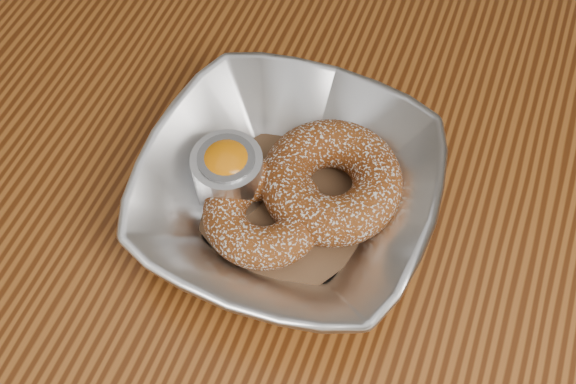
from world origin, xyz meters
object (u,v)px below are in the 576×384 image
(table, at_px, (366,222))
(donut_back, at_px, (331,181))
(donut_front, at_px, (264,213))
(ramekin, at_px, (228,173))
(serving_bowl, at_px, (288,193))

(table, xyz_separation_m, donut_back, (-0.03, -0.05, 0.13))
(donut_front, relative_size, ramekin, 1.69)
(table, bearing_deg, ramekin, -146.26)
(table, distance_m, ramekin, 0.19)
(table, relative_size, donut_front, 12.26)
(donut_back, relative_size, donut_front, 1.19)
(ramekin, bearing_deg, donut_front, -26.40)
(table, height_order, ramekin, ramekin)
(donut_back, bearing_deg, ramekin, -161.74)
(serving_bowl, relative_size, ramekin, 4.11)
(serving_bowl, relative_size, donut_back, 2.04)
(donut_back, bearing_deg, table, 58.19)
(serving_bowl, bearing_deg, donut_front, -116.00)
(serving_bowl, height_order, ramekin, ramekin)
(serving_bowl, bearing_deg, table, 49.57)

